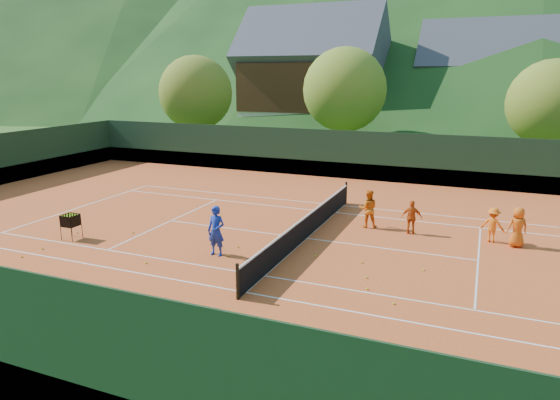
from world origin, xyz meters
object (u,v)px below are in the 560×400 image
at_px(chalet_left, 313,81).
at_px(student_b, 412,217).
at_px(coach, 216,231).
at_px(student_a, 368,209).
at_px(student_c, 517,227).
at_px(ball_hopper, 70,221).
at_px(student_d, 493,225).
at_px(chalet_mid, 487,89).
at_px(tennis_net, 306,226).

bearing_deg(chalet_left, student_b, -63.67).
bearing_deg(chalet_left, coach, -76.99).
relative_size(student_a, student_c, 1.06).
distance_m(coach, student_c, 11.26).
xyz_separation_m(student_a, ball_hopper, (-10.50, -6.03, -0.06)).
bearing_deg(ball_hopper, student_a, 29.89).
bearing_deg(student_a, student_d, 162.46).
bearing_deg(student_d, student_b, 17.56).
height_order(student_a, student_c, student_a).
relative_size(student_a, chalet_mid, 0.13).
height_order(student_a, chalet_left, chalet_left).
height_order(tennis_net, ball_hopper, tennis_net).
relative_size(student_c, chalet_mid, 0.12).
distance_m(student_a, student_d, 4.90).
distance_m(student_c, chalet_mid, 32.21).
distance_m(student_b, chalet_left, 31.42).
distance_m(student_c, chalet_left, 33.37).
height_order(coach, chalet_mid, chalet_mid).
bearing_deg(chalet_left, student_c, -57.66).
distance_m(coach, tennis_net, 3.85).
xyz_separation_m(student_c, chalet_mid, (-1.67, 31.90, 4.20)).
xyz_separation_m(chalet_left, chalet_mid, (16.00, 4.00, -0.66)).
height_order(chalet_left, chalet_mid, chalet_left).
relative_size(student_a, student_d, 1.18).
bearing_deg(coach, chalet_left, 104.84).
height_order(coach, tennis_net, coach).
distance_m(student_c, student_d, 0.89).
xyz_separation_m(coach, student_d, (9.18, 5.36, -0.22)).
bearing_deg(chalet_mid, student_b, -94.02).
xyz_separation_m(student_b, student_d, (3.05, 0.16, -0.01)).
bearing_deg(chalet_mid, student_d, -88.53).
bearing_deg(tennis_net, student_d, 18.99).
bearing_deg(student_b, chalet_mid, -98.48).
distance_m(student_d, tennis_net, 7.21).
bearing_deg(coach, student_c, 28.84).
xyz_separation_m(coach, student_c, (10.03, 5.12, -0.14)).
bearing_deg(student_d, student_c, 178.99).
distance_m(tennis_net, chalet_mid, 34.81).
bearing_deg(tennis_net, coach, -128.19).
relative_size(student_b, tennis_net, 0.12).
xyz_separation_m(student_a, chalet_mid, (4.09, 31.57, 4.16)).
distance_m(student_b, tennis_net, 4.36).
distance_m(tennis_net, ball_hopper, 9.31).
distance_m(coach, chalet_mid, 38.16).
distance_m(coach, student_a, 6.92).
distance_m(coach, chalet_left, 34.21).
bearing_deg(coach, student_a, 53.61).
xyz_separation_m(tennis_net, ball_hopper, (-8.58, -3.61, 0.25)).
bearing_deg(coach, student_b, 42.11).
distance_m(student_b, ball_hopper, 13.64).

